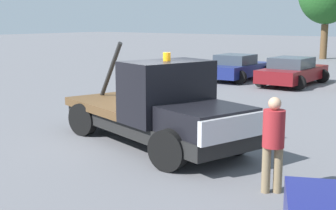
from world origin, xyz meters
TOP-DOWN VIEW (x-y plane):
  - ground_plane at (0.00, 0.00)m, footprint 160.00×160.00m
  - tow_truck at (0.34, -0.10)m, footprint 6.12×3.56m
  - person_near_truck at (3.85, -1.40)m, footprint 0.39×0.39m
  - parked_car_navy at (-4.27, 12.58)m, footprint 2.49×4.24m
  - parked_car_maroon at (-1.23, 12.51)m, footprint 2.49×4.67m

SIDE VIEW (x-z plane):
  - ground_plane at x=0.00m, z-range 0.00..0.00m
  - parked_car_navy at x=-4.27m, z-range -0.02..1.32m
  - parked_car_maroon at x=-1.23m, z-range -0.02..1.32m
  - tow_truck at x=0.34m, z-range -0.34..2.18m
  - person_near_truck at x=3.85m, z-range 0.14..1.89m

